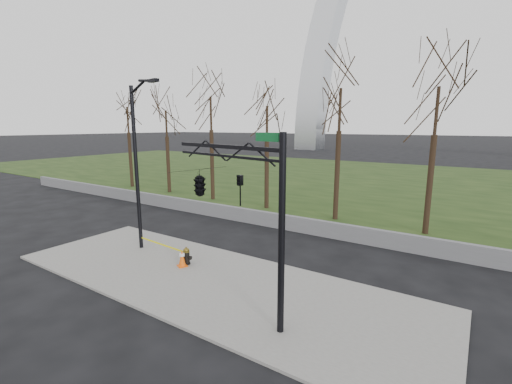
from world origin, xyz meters
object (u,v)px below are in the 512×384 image
Objects in this scene: traffic_cone at (182,258)px; fire_hydrant at (187,256)px; street_light at (138,157)px; traffic_signal_mast at (212,185)px.

fire_hydrant is at bearing 90.43° from traffic_cone.
fire_hydrant is 0.28m from traffic_cone.
traffic_cone is at bearing 0.69° from street_light.
fire_hydrant is at bearing 165.73° from traffic_signal_mast.
street_light is at bearing 172.20° from fire_hydrant.
traffic_cone is (0.00, -0.28, 0.01)m from fire_hydrant.
traffic_cone is at bearing 170.45° from traffic_signal_mast.
traffic_signal_mast is at bearing -22.47° from traffic_cone.
street_light is 6.35m from traffic_signal_mast.
street_light reaches higher than traffic_signal_mast.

